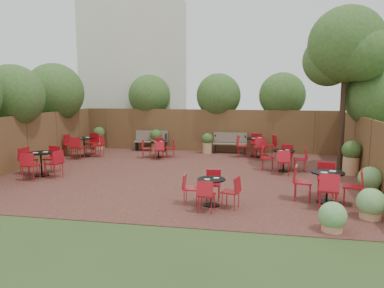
# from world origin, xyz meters

# --- Properties ---
(ground) EXTENTS (80.00, 80.00, 0.00)m
(ground) POSITION_xyz_m (0.00, 0.00, 0.00)
(ground) COLOR #354F23
(ground) RESTS_ON ground
(courtyard_paving) EXTENTS (12.00, 10.00, 0.02)m
(courtyard_paving) POSITION_xyz_m (0.00, 0.00, 0.01)
(courtyard_paving) COLOR #391917
(courtyard_paving) RESTS_ON ground
(fence_back) EXTENTS (12.00, 0.08, 2.00)m
(fence_back) POSITION_xyz_m (0.00, 5.00, 1.00)
(fence_back) COLOR brown
(fence_back) RESTS_ON ground
(fence_left) EXTENTS (0.08, 10.00, 2.00)m
(fence_left) POSITION_xyz_m (-6.00, 0.00, 1.00)
(fence_left) COLOR brown
(fence_left) RESTS_ON ground
(fence_right) EXTENTS (0.08, 10.00, 2.00)m
(fence_right) POSITION_xyz_m (6.00, 0.00, 1.00)
(fence_right) COLOR brown
(fence_right) RESTS_ON ground
(neighbour_building) EXTENTS (5.00, 4.00, 8.00)m
(neighbour_building) POSITION_xyz_m (-4.50, 8.00, 4.00)
(neighbour_building) COLOR silver
(neighbour_building) RESTS_ON ground
(overhang_foliage) EXTENTS (15.81, 10.78, 2.79)m
(overhang_foliage) POSITION_xyz_m (-2.80, 2.04, 2.73)
(overhang_foliage) COLOR #2E521A
(overhang_foliage) RESTS_ON ground
(courtyard_tree) EXTENTS (2.77, 2.67, 5.75)m
(courtyard_tree) POSITION_xyz_m (5.39, 1.56, 4.28)
(courtyard_tree) COLOR black
(courtyard_tree) RESTS_ON courtyard_paving
(park_bench_left) EXTENTS (1.60, 0.69, 0.96)m
(park_bench_left) POSITION_xyz_m (-2.61, 4.63, 0.51)
(park_bench_left) COLOR brown
(park_bench_left) RESTS_ON courtyard_paving
(park_bench_right) EXTENTS (1.53, 0.50, 0.94)m
(park_bench_right) POSITION_xyz_m (1.17, 4.63, 0.51)
(park_bench_right) COLOR brown
(park_bench_right) RESTS_ON courtyard_paving
(bistro_tables) EXTENTS (11.02, 8.78, 0.96)m
(bistro_tables) POSITION_xyz_m (-0.07, 0.55, 0.48)
(bistro_tables) COLOR black
(bistro_tables) RESTS_ON courtyard_paving
(planters) EXTENTS (11.51, 4.31, 1.18)m
(planters) POSITION_xyz_m (-0.03, 3.33, 0.60)
(planters) COLOR tan
(planters) RESTS_ON courtyard_paving
(low_shrubs) EXTENTS (2.21, 4.01, 0.72)m
(low_shrubs) POSITION_xyz_m (5.09, -2.93, 0.35)
(low_shrubs) COLOR tan
(low_shrubs) RESTS_ON courtyard_paving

